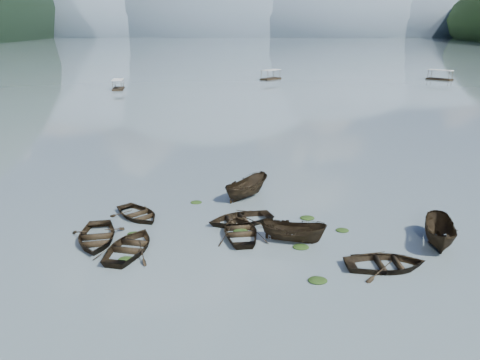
{
  "coord_description": "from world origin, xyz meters",
  "views": [
    {
      "loc": [
        0.15,
        -23.44,
        13.61
      ],
      "look_at": [
        0.0,
        12.0,
        2.0
      ],
      "focal_mm": 35.0,
      "sensor_mm": 36.0,
      "label": 1
    }
  ],
  "objects_px": {
    "rowboat_0": "(97,241)",
    "rowboat_3": "(241,235)",
    "pontoon_centre": "(271,79)",
    "pontoon_left": "(118,89)"
  },
  "relations": [
    {
      "from": "rowboat_3",
      "to": "rowboat_0",
      "type": "bearing_deg",
      "value": -1.03
    },
    {
      "from": "rowboat_0",
      "to": "rowboat_3",
      "type": "xyz_separation_m",
      "value": [
        9.63,
        1.06,
        0.0
      ]
    },
    {
      "from": "rowboat_0",
      "to": "pontoon_centre",
      "type": "xyz_separation_m",
      "value": [
        17.54,
        101.86,
        0.0
      ]
    },
    {
      "from": "rowboat_0",
      "to": "pontoon_left",
      "type": "relative_size",
      "value": 0.91
    },
    {
      "from": "rowboat_3",
      "to": "pontoon_centre",
      "type": "height_order",
      "value": "pontoon_centre"
    },
    {
      "from": "pontoon_left",
      "to": "pontoon_centre",
      "type": "distance_m",
      "value": 42.3
    },
    {
      "from": "rowboat_0",
      "to": "pontoon_left",
      "type": "height_order",
      "value": "pontoon_left"
    },
    {
      "from": "rowboat_3",
      "to": "pontoon_centre",
      "type": "xyz_separation_m",
      "value": [
        7.91,
        100.8,
        0.0
      ]
    },
    {
      "from": "rowboat_0",
      "to": "rowboat_3",
      "type": "distance_m",
      "value": 9.69
    },
    {
      "from": "rowboat_3",
      "to": "pontoon_left",
      "type": "distance_m",
      "value": 83.98
    }
  ]
}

